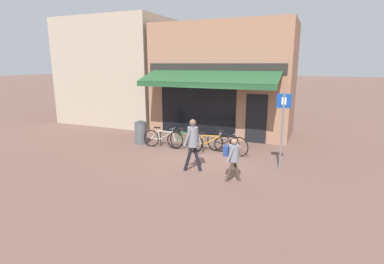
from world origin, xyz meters
TOP-DOWN VIEW (x-y plane):
  - ground_plane at (0.00, 0.00)m, footprint 160.00×160.00m
  - shop_front at (-0.52, 4.32)m, footprint 6.63×4.49m
  - neighbour_building at (-7.05, 4.84)m, footprint 6.03×4.00m
  - bike_rack_rail at (-0.48, 0.85)m, footprint 3.36×0.04m
  - bicycle_silver at (-1.85, 0.58)m, footprint 1.76×0.52m
  - bicycle_green at (-0.84, 0.57)m, footprint 1.66×0.66m
  - bicycle_orange at (0.08, 0.73)m, footprint 1.63×0.75m
  - bicycle_black at (0.79, 0.79)m, footprint 1.79×0.67m
  - pedestrian_adult at (0.33, -1.45)m, footprint 0.58×0.52m
  - pedestrian_child at (1.72, -1.79)m, footprint 0.53×0.53m
  - litter_bin at (-3.03, 0.77)m, footprint 0.51×0.51m
  - parking_sign at (2.89, -0.29)m, footprint 0.44×0.07m

SIDE VIEW (x-z plane):
  - ground_plane at x=0.00m, z-range 0.00..0.00m
  - bicycle_orange at x=0.08m, z-range -0.05..0.76m
  - bicycle_silver at x=-1.85m, z-range -0.05..0.80m
  - bicycle_green at x=-0.84m, z-range -0.05..0.83m
  - bicycle_black at x=0.79m, z-range -0.04..0.84m
  - bike_rack_rail at x=-0.48m, z-range 0.19..0.76m
  - litter_bin at x=-3.03m, z-range 0.00..1.02m
  - pedestrian_child at x=1.72m, z-range 0.14..1.43m
  - pedestrian_adult at x=0.33m, z-range 0.18..1.87m
  - parking_sign at x=2.89m, z-range 0.28..2.80m
  - shop_front at x=-0.52m, z-range 0.00..5.21m
  - neighbour_building at x=-7.05m, z-range 0.00..5.81m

